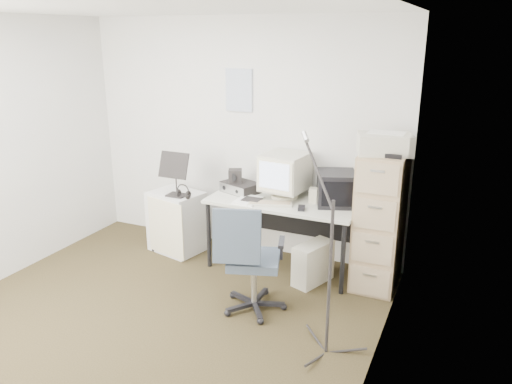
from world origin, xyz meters
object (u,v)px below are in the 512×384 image
at_px(office_chair, 254,258).
at_px(side_cart, 177,221).
at_px(desk, 283,234).
at_px(filing_cabinet, 380,221).

xyz_separation_m(office_chair, side_cart, (-1.30, 0.80, -0.15)).
distance_m(office_chair, side_cart, 1.53).
relative_size(desk, office_chair, 1.54).
distance_m(desk, office_chair, 0.89).
height_order(filing_cabinet, side_cart, filing_cabinet).
xyz_separation_m(filing_cabinet, office_chair, (-0.88, -0.90, -0.16)).
bearing_deg(side_cart, filing_cabinet, 15.76).
relative_size(filing_cabinet, desk, 0.87).
height_order(filing_cabinet, office_chair, filing_cabinet).
distance_m(desk, side_cart, 1.23).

